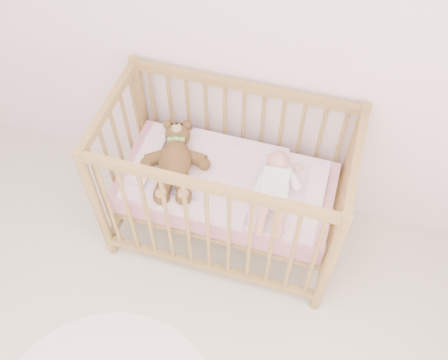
% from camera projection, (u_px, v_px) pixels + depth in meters
% --- Properties ---
extents(wall_back, '(4.00, 0.02, 2.70)m').
position_uv_depth(wall_back, '(218.00, 14.00, 2.45)').
color(wall_back, white).
rests_on(wall_back, floor).
extents(crib, '(1.36, 0.76, 1.00)m').
position_uv_depth(crib, '(226.00, 186.00, 2.88)').
color(crib, olive).
rests_on(crib, floor).
extents(mattress, '(1.22, 0.62, 0.13)m').
position_uv_depth(mattress, '(226.00, 187.00, 2.89)').
color(mattress, pink).
rests_on(mattress, crib).
extents(blanket, '(1.10, 0.58, 0.06)m').
position_uv_depth(blanket, '(226.00, 179.00, 2.83)').
color(blanket, '#E79FBB').
rests_on(blanket, mattress).
extents(baby, '(0.34, 0.60, 0.14)m').
position_uv_depth(baby, '(275.00, 186.00, 2.71)').
color(baby, white).
rests_on(baby, blanket).
extents(teddy_bear, '(0.56, 0.68, 0.16)m').
position_uv_depth(teddy_bear, '(175.00, 161.00, 2.80)').
color(teddy_bear, brown).
rests_on(teddy_bear, blanket).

